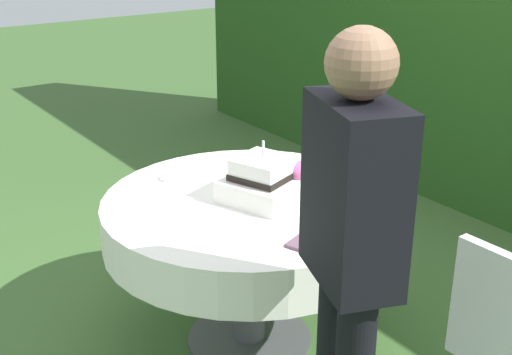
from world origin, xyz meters
TOP-DOWN VIEW (x-y plane):
  - ground_plane at (0.00, 0.00)m, footprint 20.00×20.00m
  - cake_table at (0.00, 0.00)m, footprint 1.27×1.27m
  - wedding_cake at (0.05, 0.05)m, footprint 0.39×0.39m
  - serving_plate_near at (-0.12, 0.33)m, footprint 0.14×0.14m
  - serving_plate_far at (-0.39, -0.15)m, footprint 0.14×0.14m
  - napkin_stack at (0.48, -0.07)m, footprint 0.17×0.17m
  - standing_person at (0.90, -0.26)m, footprint 0.41×0.31m

SIDE VIEW (x-z plane):
  - ground_plane at x=0.00m, z-range 0.00..0.00m
  - cake_table at x=0.00m, z-range 0.25..0.97m
  - serving_plate_near at x=-0.12m, z-range 0.72..0.74m
  - serving_plate_far at x=-0.39m, z-range 0.72..0.74m
  - napkin_stack at x=0.48m, z-range 0.72..0.74m
  - wedding_cake at x=0.05m, z-range 0.68..0.94m
  - standing_person at x=0.90m, z-range 0.13..1.73m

